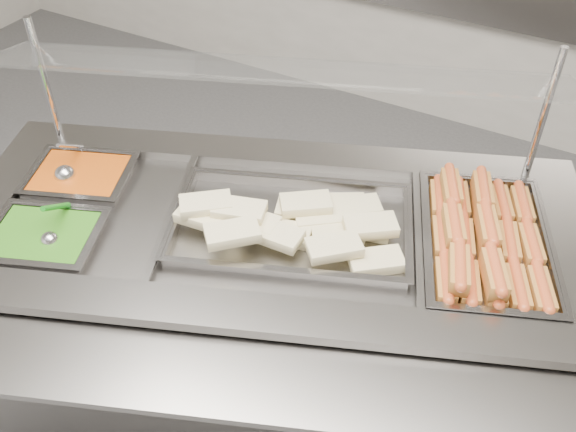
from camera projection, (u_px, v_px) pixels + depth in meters
The scene contains 11 objects.
steam_counter at pixel (274, 318), 1.98m from camera, with size 1.85×1.32×0.81m.
tray_rail at pixel (241, 375), 1.40m from camera, with size 1.60×0.88×0.05m.
sneeze_guard at pixel (280, 74), 1.64m from camera, with size 1.48×0.79×0.40m.
pan_hotdogs at pixel (484, 249), 1.68m from camera, with size 0.47×0.57×0.09m.
pan_wraps at pixel (291, 229), 1.72m from camera, with size 0.70×0.56×0.06m.
pan_beans at pixel (82, 183), 1.89m from camera, with size 0.33×0.30×0.09m.
pan_peas at pixel (46, 245), 1.69m from camera, with size 0.33×0.30×0.09m.
hotdogs_in_buns at pixel (482, 237), 1.66m from camera, with size 0.42×0.53×0.11m.
tortilla_wraps at pixel (300, 223), 1.68m from camera, with size 0.61×0.44×0.09m.
ladle at pixel (66, 174), 1.85m from camera, with size 0.09×0.16×0.14m.
serving_spoon at pixel (51, 234), 1.66m from camera, with size 0.08×0.15×0.13m.
Camera 1 is at (0.73, -0.58, 1.95)m, focal length 40.00 mm.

